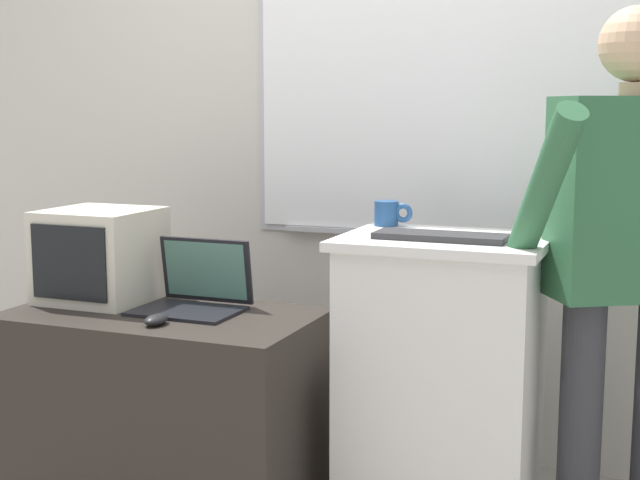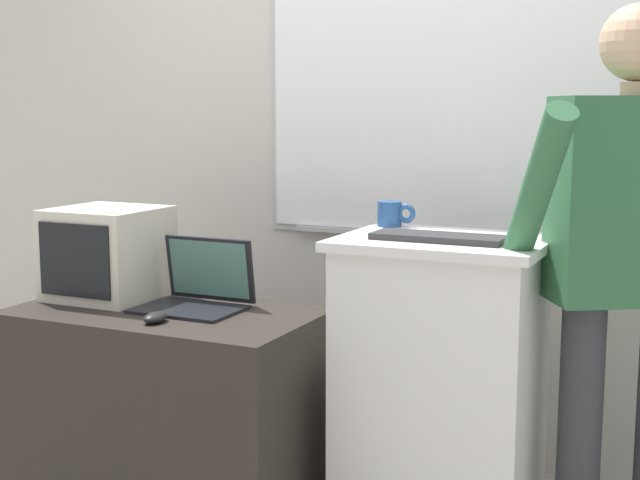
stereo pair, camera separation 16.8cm
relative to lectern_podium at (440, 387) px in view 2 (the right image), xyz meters
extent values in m
cube|color=beige|center=(-0.39, 0.68, 1.01)|extent=(6.40, 0.12, 2.98)
cube|color=#B7B7BC|center=(0.11, 0.61, 0.93)|extent=(2.08, 0.02, 1.10)
cube|color=white|center=(0.11, 0.61, 0.93)|extent=(2.03, 0.02, 1.05)
cube|color=#B7B7BC|center=(0.11, 0.59, 0.40)|extent=(1.83, 0.04, 0.02)
cube|color=silver|center=(0.00, 0.00, -0.02)|extent=(0.59, 0.47, 0.93)
cube|color=silver|center=(0.00, 0.00, 0.46)|extent=(0.64, 0.51, 0.03)
cube|color=#28231E|center=(-0.89, -0.23, -0.14)|extent=(1.02, 0.57, 0.70)
cylinder|color=#333338|center=(0.43, 0.02, -0.09)|extent=(0.13, 0.13, 0.80)
cube|color=#2D603D|center=(0.54, 0.08, 0.61)|extent=(0.50, 0.42, 0.60)
cylinder|color=tan|center=(0.54, 0.08, 0.93)|extent=(0.09, 0.09, 0.04)
sphere|color=tan|center=(0.54, 0.08, 1.06)|extent=(0.22, 0.22, 0.22)
cylinder|color=#2D603D|center=(0.32, -0.22, 0.65)|extent=(0.29, 0.40, 0.50)
cube|color=black|center=(-0.81, -0.21, 0.22)|extent=(0.34, 0.24, 0.01)
cube|color=black|center=(-0.81, -0.07, 0.33)|extent=(0.34, 0.04, 0.22)
cube|color=#4C7A6B|center=(-0.81, -0.08, 0.33)|extent=(0.30, 0.03, 0.19)
cube|color=#2D2D30|center=(0.00, -0.06, 0.49)|extent=(0.40, 0.14, 0.02)
ellipsoid|color=black|center=(-0.81, -0.39, 0.23)|extent=(0.06, 0.10, 0.03)
ellipsoid|color=silver|center=(0.25, -0.07, 0.50)|extent=(0.06, 0.10, 0.03)
cube|color=beige|center=(-1.19, -0.14, 0.37)|extent=(0.36, 0.35, 0.32)
cube|color=black|center=(-1.19, -0.32, 0.37)|extent=(0.29, 0.01, 0.25)
cylinder|color=#234C84|center=(-0.25, 0.18, 0.52)|extent=(0.08, 0.08, 0.09)
torus|color=#234C84|center=(-0.19, 0.18, 0.53)|extent=(0.07, 0.02, 0.07)
camera|label=1|loc=(0.66, -2.71, 0.88)|focal=50.00mm
camera|label=2|loc=(0.82, -2.64, 0.88)|focal=50.00mm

